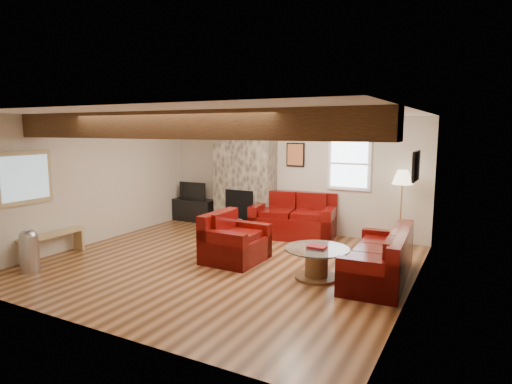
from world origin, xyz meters
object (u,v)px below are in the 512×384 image
armchair_red (235,237)px  tv_cabinet (195,210)px  loveseat (294,215)px  sofa_three (378,255)px  television (194,191)px  floor_lamp (402,182)px  coffee_table (316,263)px

armchair_red → tv_cabinet: size_ratio=0.95×
loveseat → tv_cabinet: size_ratio=1.60×
sofa_three → television: (-4.93, 2.09, 0.37)m
floor_lamp → sofa_three: bearing=-89.2°
tv_cabinet → television: size_ratio=1.43×
tv_cabinet → loveseat: bearing=-6.2°
sofa_three → television: television is taller
sofa_three → armchair_red: bearing=-87.4°
coffee_table → television: (-4.11, 2.51, 0.51)m
sofa_three → armchair_red: size_ratio=1.92×
loveseat → armchair_red: 2.04m
tv_cabinet → television: bearing=0.0°
sofa_three → floor_lamp: floor_lamp is taller
loveseat → tv_cabinet: loveseat is taller
sofa_three → armchair_red: 2.37m
armchair_red → tv_cabinet: bearing=48.5°
armchair_red → sofa_three: bearing=-83.3°
sofa_three → loveseat: 2.80m
sofa_three → floor_lamp: (-0.03, 2.03, 0.89)m
tv_cabinet → armchair_red: bearing=-42.3°
loveseat → floor_lamp: floor_lamp is taller
coffee_table → loveseat: bearing=120.9°
armchair_red → floor_lamp: floor_lamp is taller
television → floor_lamp: 4.93m
sofa_three → television: 5.37m
coffee_table → tv_cabinet: 4.81m
loveseat → television: television is taller
loveseat → coffee_table: size_ratio=1.75×
sofa_three → tv_cabinet: bearing=-116.2°
sofa_three → floor_lamp: size_ratio=1.32×
loveseat → tv_cabinet: bearing=164.4°
sofa_three → armchair_red: (-2.36, -0.24, 0.03)m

